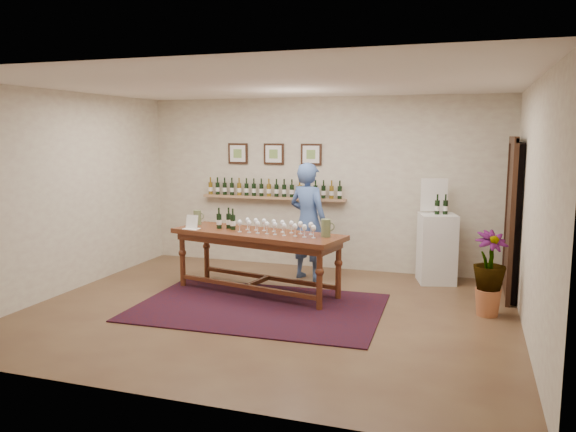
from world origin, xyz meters
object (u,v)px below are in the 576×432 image
(display_pedestal, at_px, (437,248))
(person, at_px, (308,221))
(potted_plant, at_px, (489,273))
(tasting_table, at_px, (257,241))

(display_pedestal, height_order, person, person)
(display_pedestal, relative_size, person, 0.58)
(display_pedestal, xyz_separation_m, potted_plant, (0.70, -1.42, 0.01))
(display_pedestal, relative_size, potted_plant, 1.14)
(tasting_table, height_order, potted_plant, potted_plant)
(tasting_table, relative_size, display_pedestal, 2.48)
(display_pedestal, bearing_deg, potted_plant, -63.56)
(tasting_table, distance_m, potted_plant, 3.06)
(display_pedestal, xyz_separation_m, person, (-1.88, -0.41, 0.38))
(person, bearing_deg, display_pedestal, -146.86)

